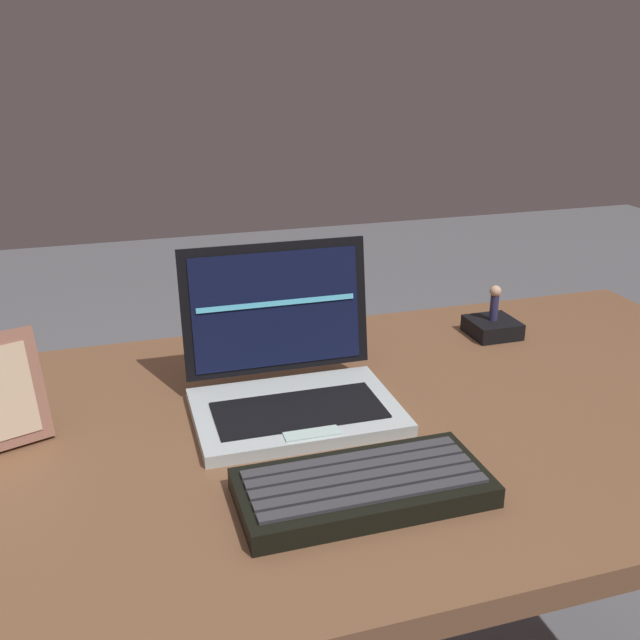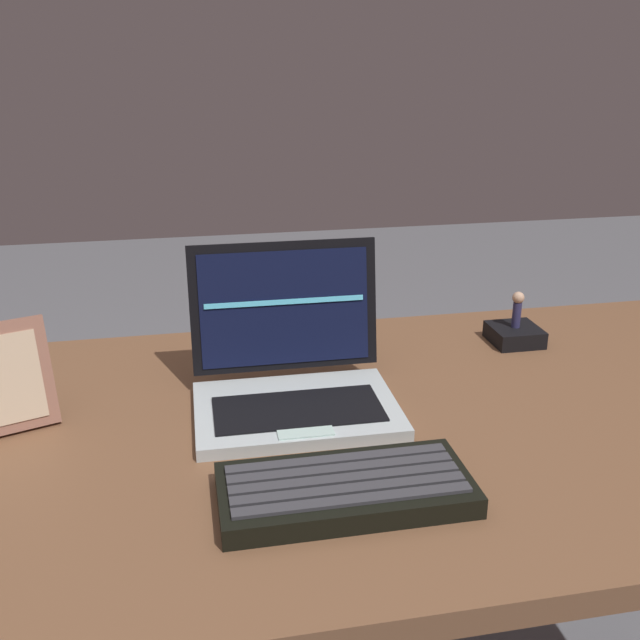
% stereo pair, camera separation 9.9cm
% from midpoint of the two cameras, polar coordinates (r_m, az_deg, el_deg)
% --- Properties ---
extents(desk, '(1.78, 0.78, 0.72)m').
position_cam_midpoint_polar(desk, '(1.06, -8.03, -11.76)').
color(desk, brown).
rests_on(desk, ground).
extents(laptop_front, '(0.30, 0.24, 0.23)m').
position_cam_midpoint_polar(laptop_front, '(1.07, -5.08, -4.62)').
color(laptop_front, silver).
rests_on(laptop_front, desk).
extents(external_keyboard, '(0.30, 0.14, 0.03)m').
position_cam_midpoint_polar(external_keyboard, '(0.88, 0.12, -13.16)').
color(external_keyboard, black).
rests_on(external_keyboard, desk).
extents(figurine_stand, '(0.09, 0.09, 0.03)m').
position_cam_midpoint_polar(figurine_stand, '(1.37, 11.47, -0.62)').
color(figurine_stand, black).
rests_on(figurine_stand, desk).
extents(figurine, '(0.02, 0.02, 0.07)m').
position_cam_midpoint_polar(figurine, '(1.35, 11.64, 1.50)').
color(figurine, navy).
rests_on(figurine, figurine_stand).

